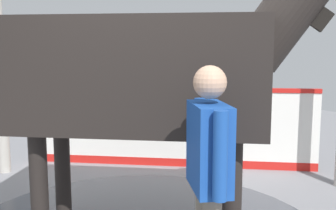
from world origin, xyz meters
The scene contains 3 objects.
barrier_wall centered at (-1.57, 1.35, 0.55)m, with size 2.80×3.36×1.19m.
horse centered at (0.27, 0.00, 1.54)m, with size 2.53×2.95×2.70m.
handler centered at (1.34, -0.18, 0.94)m, with size 0.61×0.40×1.64m.
Camera 1 is at (3.41, -1.80, 1.75)m, focal length 43.30 mm.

